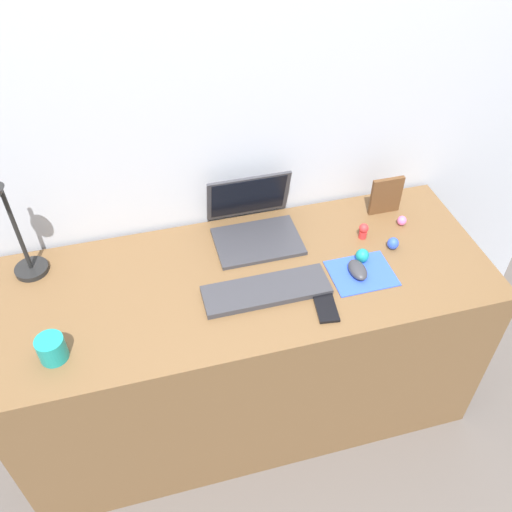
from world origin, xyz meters
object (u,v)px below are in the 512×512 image
object	(u,v)px
mouse	(358,270)
laptop	(253,221)
keyboard	(266,290)
cell_phone	(326,307)
desk_lamp	(15,234)
toy_figurine_blue	(393,243)
coffee_mug	(52,349)
toy_figurine_teal	(362,256)
picture_frame	(386,196)
toy_figurine_pink	(402,221)
toy_figurine_red	(363,230)

from	to	relation	value
mouse	laptop	bearing A→B (deg)	133.36
keyboard	cell_phone	distance (m)	0.20
desk_lamp	toy_figurine_blue	size ratio (longest dim) A/B	9.08
cell_phone	mouse	bearing A→B (deg)	43.76
laptop	mouse	size ratio (longest dim) A/B	3.12
laptop	cell_phone	size ratio (longest dim) A/B	2.34
laptop	keyboard	size ratio (longest dim) A/B	0.73
coffee_mug	mouse	bearing A→B (deg)	5.10
desk_lamp	toy_figurine_blue	world-z (taller)	desk_lamp
coffee_mug	toy_figurine_teal	xyz separation A→B (m)	(1.01, 0.14, -0.01)
picture_frame	toy_figurine_blue	bearing A→B (deg)	-105.54
toy_figurine_pink	toy_figurine_teal	size ratio (longest dim) A/B	0.73
keyboard	toy_figurine_red	size ratio (longest dim) A/B	6.83
laptop	toy_figurine_teal	bearing A→B (deg)	-37.01
cell_phone	laptop	bearing A→B (deg)	114.85
cell_phone	desk_lamp	bearing A→B (deg)	164.61
cell_phone	desk_lamp	world-z (taller)	desk_lamp
laptop	toy_figurine_pink	bearing A→B (deg)	-10.33
keyboard	toy_figurine_pink	bearing A→B (deg)	19.21
mouse	toy_figurine_red	world-z (taller)	toy_figurine_red
mouse	toy_figurine_pink	xyz separation A→B (m)	(0.26, 0.20, -0.00)
laptop	cell_phone	world-z (taller)	laptop
keyboard	desk_lamp	world-z (taller)	desk_lamp
cell_phone	picture_frame	bearing A→B (deg)	54.08
mouse	coffee_mug	xyz separation A→B (m)	(-0.97, -0.09, 0.02)
coffee_mug	toy_figurine_pink	bearing A→B (deg)	13.03
keyboard	desk_lamp	size ratio (longest dim) A/B	1.02
keyboard	laptop	bearing A→B (deg)	83.12
desk_lamp	toy_figurine_pink	bearing A→B (deg)	-3.07
cell_phone	toy_figurine_red	xyz separation A→B (m)	(0.24, 0.28, 0.03)
toy_figurine_teal	keyboard	bearing A→B (deg)	-170.91
picture_frame	toy_figurine_pink	xyz separation A→B (m)	(0.03, -0.09, -0.06)
mouse	toy_figurine_pink	distance (m)	0.32
mouse	picture_frame	distance (m)	0.37
desk_lamp	coffee_mug	size ratio (longest dim) A/B	4.90
desk_lamp	picture_frame	world-z (taller)	desk_lamp
toy_figurine_red	toy_figurine_teal	bearing A→B (deg)	-114.43
toy_figurine_blue	toy_figurine_teal	bearing A→B (deg)	-165.74
laptop	coffee_mug	distance (m)	0.79
keyboard	toy_figurine_pink	world-z (taller)	toy_figurine_pink
mouse	desk_lamp	xyz separation A→B (m)	(-1.05, 0.27, 0.17)
toy_figurine_red	desk_lamp	bearing A→B (deg)	175.02
laptop	picture_frame	bearing A→B (deg)	-1.26
cell_phone	coffee_mug	world-z (taller)	coffee_mug
mouse	picture_frame	world-z (taller)	picture_frame
mouse	cell_phone	distance (m)	0.19
toy_figurine_pink	toy_figurine_teal	bearing A→B (deg)	-146.74
picture_frame	coffee_mug	xyz separation A→B (m)	(-1.20, -0.37, -0.04)
picture_frame	toy_figurine_pink	bearing A→B (deg)	-69.19
laptop	toy_figurine_teal	world-z (taller)	laptop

